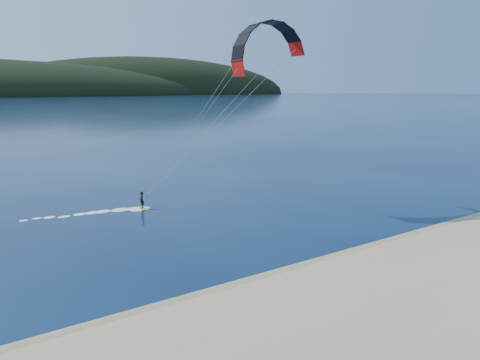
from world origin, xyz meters
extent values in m
plane|color=#071436|center=(0.00, 0.00, 0.00)|extent=(1800.00, 1800.00, 0.00)
cube|color=#968457|center=(0.00, 4.50, 0.05)|extent=(220.00, 2.50, 0.10)
ellipsoid|color=black|center=(260.00, 760.00, 0.00)|extent=(600.00, 240.00, 140.00)
cube|color=#B5CC18|center=(0.83, 23.09, 0.05)|extent=(0.52, 1.33, 0.07)
imported|color=black|center=(0.83, 23.09, 0.88)|extent=(0.43, 0.61, 1.60)
cylinder|color=gray|center=(6.17, 20.12, 7.33)|extent=(0.02, 0.02, 16.84)
camera|label=1|loc=(-10.33, -13.13, 11.12)|focal=30.30mm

